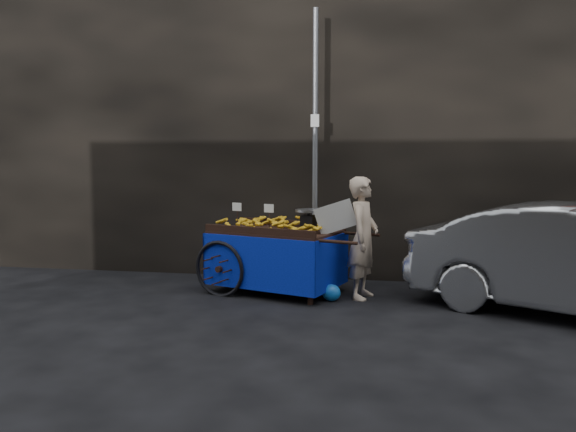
# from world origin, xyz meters

# --- Properties ---
(ground) EXTENTS (80.00, 80.00, 0.00)m
(ground) POSITION_xyz_m (0.00, 0.00, 0.00)
(ground) COLOR black
(ground) RESTS_ON ground
(building_wall) EXTENTS (13.50, 2.00, 5.00)m
(building_wall) POSITION_xyz_m (0.39, 2.60, 2.50)
(building_wall) COLOR black
(building_wall) RESTS_ON ground
(street_pole) EXTENTS (0.12, 0.10, 4.00)m
(street_pole) POSITION_xyz_m (0.30, 1.30, 2.01)
(street_pole) COLOR slate
(street_pole) RESTS_ON ground
(banana_cart) EXTENTS (2.52, 1.69, 1.26)m
(banana_cart) POSITION_xyz_m (-0.20, 0.65, 0.78)
(banana_cart) COLOR black
(banana_cart) RESTS_ON ground
(vendor) EXTENTS (0.91, 0.66, 1.62)m
(vendor) POSITION_xyz_m (1.05, 0.49, 0.81)
(vendor) COLOR tan
(vendor) RESTS_ON ground
(plastic_bag) EXTENTS (0.24, 0.20, 0.22)m
(plastic_bag) POSITION_xyz_m (0.66, 0.24, 0.11)
(plastic_bag) COLOR blue
(plastic_bag) RESTS_ON ground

